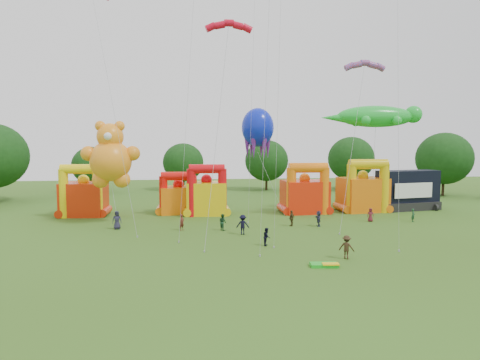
{
  "coord_description": "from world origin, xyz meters",
  "views": [
    {
      "loc": [
        -6.77,
        -26.4,
        9.13
      ],
      "look_at": [
        -1.56,
        18.0,
        5.2
      ],
      "focal_mm": 32.0,
      "sensor_mm": 36.0,
      "label": 1
    }
  ],
  "objects": [
    {
      "name": "bouncy_castle_3",
      "position": [
        8.04,
        27.29,
        2.49
      ],
      "size": [
        5.79,
        4.76,
        6.59
      ],
      "color": "red",
      "rests_on": "ground"
    },
    {
      "name": "bouncy_castle_1",
      "position": [
        -8.29,
        28.83,
        2.09
      ],
      "size": [
        5.16,
        4.35,
        5.46
      ],
      "color": "orange",
      "rests_on": "ground"
    },
    {
      "name": "parafoil_kites",
      "position": [
        -4.98,
        17.15,
        11.22
      ],
      "size": [
        34.29,
        14.87,
        26.34
      ],
      "color": "red",
      "rests_on": "ground"
    },
    {
      "name": "bouncy_castle_4",
      "position": [
        16.08,
        27.61,
        2.64
      ],
      "size": [
        6.19,
        5.21,
        6.99
      ],
      "color": "orange",
      "rests_on": "ground"
    },
    {
      "name": "spectator_2",
      "position": [
        -3.45,
        17.42,
        0.86
      ],
      "size": [
        0.99,
        1.05,
        1.72
      ],
      "primitive_type": "imported",
      "rotation": [
        0.0,
        0.0,
        2.11
      ],
      "color": "#194024",
      "rests_on": "ground"
    },
    {
      "name": "octopus_kite",
      "position": [
        3.2,
        30.51,
        7.15
      ],
      "size": [
        4.72,
        9.01,
        13.96
      ],
      "color": "#0C1EC0",
      "rests_on": "ground"
    },
    {
      "name": "spectator_9",
      "position": [
        5.38,
        5.34,
        0.94
      ],
      "size": [
        1.39,
        1.25,
        1.87
      ],
      "primitive_type": "imported",
      "rotation": [
        0.0,
        0.0,
        2.55
      ],
      "color": "#362515",
      "rests_on": "ground"
    },
    {
      "name": "spectator_6",
      "position": [
        13.89,
        20.27,
        0.79
      ],
      "size": [
        0.86,
        0.66,
        1.58
      ],
      "primitive_type": "imported",
      "rotation": [
        0.0,
        0.0,
        6.06
      ],
      "color": "maroon",
      "rests_on": "ground"
    },
    {
      "name": "spectator_0",
      "position": [
        -14.48,
        19.25,
        0.97
      ],
      "size": [
        1.01,
        0.72,
        1.95
      ],
      "primitive_type": "imported",
      "rotation": [
        0.0,
        0.0,
        0.11
      ],
      "color": "#24233A",
      "rests_on": "ground"
    },
    {
      "name": "spectator_7",
      "position": [
        18.72,
        19.59,
        0.76
      ],
      "size": [
        0.61,
        0.67,
        1.53
      ],
      "primitive_type": "imported",
      "rotation": [
        0.0,
        0.0,
        1.0
      ],
      "color": "#1B4527",
      "rests_on": "ground"
    },
    {
      "name": "diamond_kites",
      "position": [
        1.13,
        15.04,
        16.74
      ],
      "size": [
        21.05,
        20.77,
        43.08
      ],
      "color": "#EB0B36",
      "rests_on": "ground"
    },
    {
      "name": "spectator_3",
      "position": [
        -1.62,
        15.13,
        0.99
      ],
      "size": [
        1.41,
        1.01,
        1.98
      ],
      "primitive_type": "imported",
      "rotation": [
        0.0,
        0.0,
        2.91
      ],
      "color": "black",
      "rests_on": "ground"
    },
    {
      "name": "bouncy_castle_0",
      "position": [
        -19.99,
        28.25,
        2.47
      ],
      "size": [
        5.46,
        4.53,
        6.52
      ],
      "color": "red",
      "rests_on": "ground"
    },
    {
      "name": "spectator_4",
      "position": [
        4.23,
        18.81,
        0.87
      ],
      "size": [
        1.0,
        1.05,
        1.75
      ],
      "primitive_type": "imported",
      "rotation": [
        0.0,
        0.0,
        3.99
      ],
      "color": "#41351A",
      "rests_on": "ground"
    },
    {
      "name": "spectator_1",
      "position": [
        -7.68,
        17.88,
        0.84
      ],
      "size": [
        0.71,
        0.73,
        1.69
      ],
      "primitive_type": "imported",
      "rotation": [
        0.0,
        0.0,
        0.85
      ],
      "color": "#562218",
      "rests_on": "ground"
    },
    {
      "name": "teddy_bear_kite",
      "position": [
        -15.5,
        22.48,
        7.09
      ],
      "size": [
        6.46,
        4.59,
        11.61
      ],
      "color": "orange",
      "rests_on": "ground"
    },
    {
      "name": "bouncy_castle_2",
      "position": [
        -4.72,
        27.33,
        2.46
      ],
      "size": [
        5.08,
        4.14,
        6.46
      ],
      "color": "#E1BC0B",
      "rests_on": "ground"
    },
    {
      "name": "spectator_8",
      "position": [
        -0.07,
        10.35,
        0.8
      ],
      "size": [
        0.8,
        0.92,
        1.6
      ],
      "primitive_type": "imported",
      "rotation": [
        0.0,
        0.0,
        1.29
      ],
      "color": "black",
      "rests_on": "ground"
    },
    {
      "name": "spectator_5",
      "position": [
        7.1,
        18.31,
        0.85
      ],
      "size": [
        0.63,
        1.62,
        1.71
      ],
      "primitive_type": "imported",
      "rotation": [
        0.0,
        0.0,
        4.63
      ],
      "color": "#2B2D48",
      "rests_on": "ground"
    },
    {
      "name": "ground",
      "position": [
        0.0,
        0.0,
        0.0
      ],
      "size": [
        160.0,
        160.0,
        0.0
      ],
      "primitive_type": "plane",
      "color": "#365718",
      "rests_on": "ground"
    },
    {
      "name": "gecko_kite",
      "position": [
        17.5,
        27.64,
        10.86
      ],
      "size": [
        13.82,
        4.68,
        14.09
      ],
      "color": "green",
      "rests_on": "ground"
    },
    {
      "name": "folded_kite_bundle",
      "position": [
        3.04,
        3.48,
        0.14
      ],
      "size": [
        2.1,
        1.27,
        0.31
      ],
      "color": "green",
      "rests_on": "ground"
    },
    {
      "name": "stage_trailer",
      "position": [
        22.65,
        28.34,
        2.6
      ],
      "size": [
        8.9,
        4.63,
        5.39
      ],
      "color": "black",
      "rests_on": "ground"
    },
    {
      "name": "tree_ring",
      "position": [
        -1.15,
        0.6,
        6.26
      ],
      "size": [
        120.41,
        122.48,
        12.07
      ],
      "color": "#352314",
      "rests_on": "ground"
    }
  ]
}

